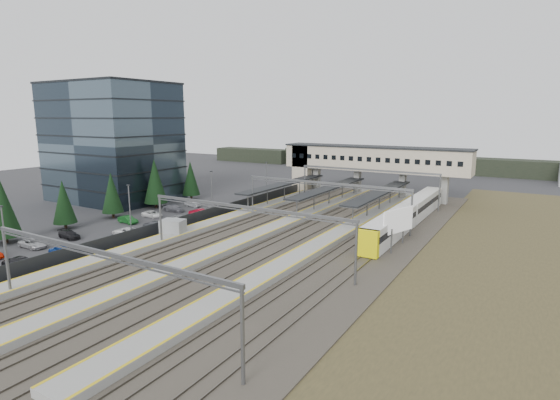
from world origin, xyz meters
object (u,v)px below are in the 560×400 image
Objects in this scene: relay_cabin_near at (173,229)px; train at (408,215)px; billboard at (398,222)px; footbridge at (361,161)px; office_building at (113,142)px; relay_cabin_far at (176,227)px.

relay_cabin_near is 0.10× the size of train.
train is 13.07m from billboard.
footbridge is 6.56× the size of billboard.
billboard is at bearing -4.48° from office_building.
office_building is 62.80m from billboard.
office_building is 37.72m from relay_cabin_near.
office_building is at bearing -145.53° from footbridge.
footbridge is at bearing 117.75° from billboard.
office_building is at bearing 175.52° from billboard.
relay_cabin_far is at bearing 119.89° from relay_cabin_near.
office_building reaches higher than relay_cabin_near.
billboard is at bearing 20.73° from relay_cabin_near.
footbridge is 39.61m from billboard.
office_building reaches higher than train.
train is at bearing 99.09° from billboard.
office_building is at bearing 154.88° from relay_cabin_far.
relay_cabin_far is 46.91m from footbridge.
office_building is 0.63× the size of train.
relay_cabin_near is at bearing -60.11° from relay_cabin_far.
office_building is 8.13× the size of relay_cabin_far.
relay_cabin_near is 1.26× the size of relay_cabin_far.
relay_cabin_near is (32.34, -16.10, -10.83)m from office_building.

